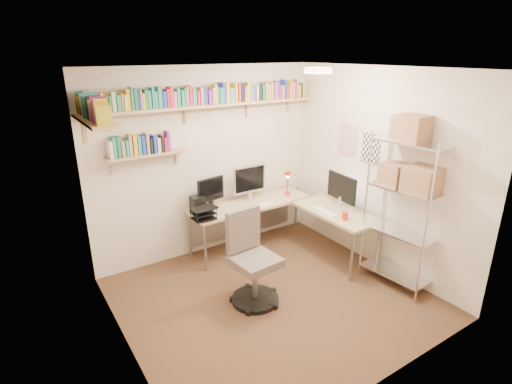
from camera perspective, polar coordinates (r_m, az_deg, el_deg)
ground at (r=4.71m, az=2.34°, el=-14.83°), size 3.20×3.20×0.00m
room_shell at (r=4.05m, az=2.68°, el=3.60°), size 3.24×3.04×2.52m
wall_shelves at (r=4.87m, az=-10.56°, el=11.76°), size 3.12×1.09×0.80m
corner_desk at (r=5.38m, az=1.39°, el=-2.14°), size 1.98×1.73×1.18m
office_chair at (r=4.46m, az=-0.61°, el=-10.29°), size 0.55×0.56×1.05m
wire_rack at (r=4.69m, az=21.08°, el=2.48°), size 0.46×0.82×2.02m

